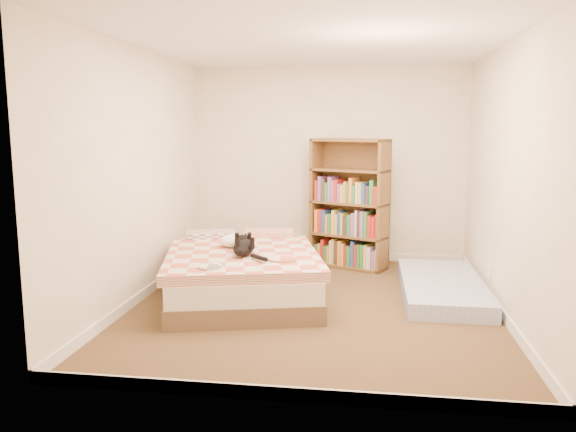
# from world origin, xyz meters

# --- Properties ---
(room) EXTENTS (3.51, 4.01, 2.51)m
(room) POSITION_xyz_m (0.00, 0.00, 1.20)
(room) COLOR #452F1D
(room) RESTS_ON ground
(bed) EXTENTS (1.88, 2.32, 0.54)m
(bed) POSITION_xyz_m (-0.76, 0.24, 0.25)
(bed) COLOR brown
(bed) RESTS_ON room
(bookshelf) EXTENTS (1.09, 0.71, 1.60)m
(bookshelf) POSITION_xyz_m (0.28, 1.63, 0.58)
(bookshelf) COLOR #542F1C
(bookshelf) RESTS_ON room
(floor_mattress) EXTENTS (0.82, 1.80, 0.16)m
(floor_mattress) POSITION_xyz_m (1.29, 0.54, 0.08)
(floor_mattress) COLOR #7790C7
(floor_mattress) RESTS_ON room
(black_cat) EXTENTS (0.33, 0.75, 0.17)m
(black_cat) POSITION_xyz_m (-0.69, 0.03, 0.56)
(black_cat) COLOR black
(black_cat) RESTS_ON bed
(white_dog) EXTENTS (0.29, 0.31, 0.13)m
(white_dog) POSITION_xyz_m (-0.89, 0.33, 0.56)
(white_dog) COLOR white
(white_dog) RESTS_ON bed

